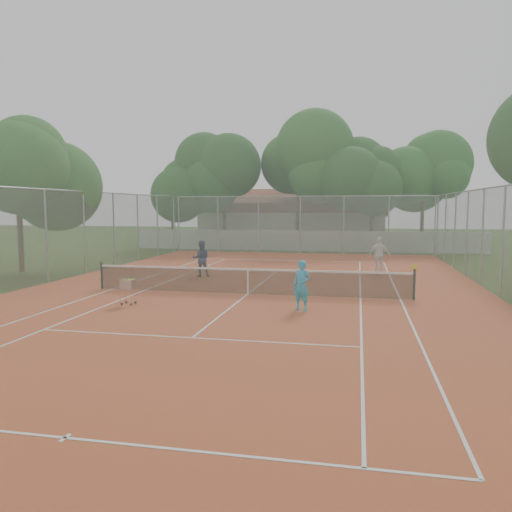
% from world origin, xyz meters
% --- Properties ---
extents(ground, '(120.00, 120.00, 0.00)m').
position_xyz_m(ground, '(0.00, 0.00, 0.00)').
color(ground, '#1E3A10').
rests_on(ground, ground).
extents(court_pad, '(18.00, 34.00, 0.02)m').
position_xyz_m(court_pad, '(0.00, 0.00, 0.01)').
color(court_pad, '#BA4624').
rests_on(court_pad, ground).
extents(court_lines, '(10.98, 23.78, 0.01)m').
position_xyz_m(court_lines, '(0.00, 0.00, 0.02)').
color(court_lines, white).
rests_on(court_lines, court_pad).
extents(tennis_net, '(11.88, 0.10, 0.98)m').
position_xyz_m(tennis_net, '(0.00, 0.00, 0.51)').
color(tennis_net, black).
rests_on(tennis_net, court_pad).
extents(perimeter_fence, '(18.00, 34.00, 4.00)m').
position_xyz_m(perimeter_fence, '(0.00, 0.00, 2.00)').
color(perimeter_fence, slate).
rests_on(perimeter_fence, ground).
extents(boundary_wall, '(26.00, 0.30, 1.50)m').
position_xyz_m(boundary_wall, '(0.00, 19.00, 0.75)').
color(boundary_wall, silver).
rests_on(boundary_wall, ground).
extents(clubhouse, '(16.40, 9.00, 4.40)m').
position_xyz_m(clubhouse, '(-2.00, 29.00, 2.20)').
color(clubhouse, beige).
rests_on(clubhouse, ground).
extents(tropical_trees, '(29.00, 19.00, 10.00)m').
position_xyz_m(tropical_trees, '(0.00, 22.00, 5.00)').
color(tropical_trees, '#0E350D').
rests_on(tropical_trees, ground).
extents(player_near, '(0.68, 0.57, 1.58)m').
position_xyz_m(player_near, '(2.28, -2.53, 0.81)').
color(player_near, '#1999D4').
rests_on(player_near, court_pad).
extents(player_far_left, '(0.98, 0.88, 1.68)m').
position_xyz_m(player_far_left, '(-3.17, 4.19, 0.86)').
color(player_far_left, '#171947').
rests_on(player_far_left, court_pad).
extents(player_far_right, '(1.09, 0.56, 1.78)m').
position_xyz_m(player_far_right, '(5.01, 6.97, 0.91)').
color(player_far_right, silver).
rests_on(player_far_right, court_pad).
extents(ball_hopper, '(0.51, 0.51, 0.92)m').
position_xyz_m(ball_hopper, '(-3.44, -2.79, 0.48)').
color(ball_hopper, '#AFB0B6').
rests_on(ball_hopper, court_pad).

